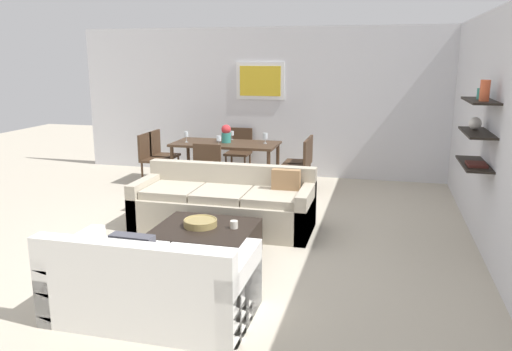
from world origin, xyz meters
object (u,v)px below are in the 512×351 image
object	(u,v)px
dining_table	(226,147)
dining_chair_left_far	(160,152)
wine_glass_right_far	(265,136)
decorative_bowl	(201,222)
centerpiece_vase	(226,134)
wine_glass_foot	(219,139)
candle_jar	(234,225)
wine_glass_left_near	(186,135)
dining_chair_left_near	(151,155)
loveseat_white	(152,284)
dining_chair_foot	(210,167)
dining_chair_head	(239,149)
dining_chair_right_far	(303,158)
dining_chair_right_near	(299,163)
sofa_beige	(225,206)
coffee_table	(205,244)
wine_glass_head	(232,134)

from	to	relation	value
dining_table	dining_chair_left_far	bearing A→B (deg)	171.67
wine_glass_right_far	dining_chair_left_far	bearing A→B (deg)	177.51
decorative_bowl	centerpiece_vase	bearing A→B (deg)	102.60
wine_glass_foot	decorative_bowl	bearing A→B (deg)	-75.65
candle_jar	wine_glass_left_near	size ratio (longest dim) A/B	0.45
dining_table	dining_chair_left_near	bearing A→B (deg)	-171.67
loveseat_white	candle_jar	world-z (taller)	loveseat_white
dining_chair_foot	wine_glass_left_near	world-z (taller)	wine_glass_left_near
dining_chair_head	dining_chair_right_far	distance (m)	1.45
wine_glass_left_near	dining_chair_right_far	bearing A→B (deg)	8.53
dining_chair_right_near	dining_chair_left_far	bearing A→B (deg)	171.67
loveseat_white	dining_chair_foot	bearing A→B (deg)	101.74
candle_jar	wine_glass_foot	world-z (taller)	wine_glass_foot
wine_glass_right_far	centerpiece_vase	size ratio (longest dim) A/B	0.57
loveseat_white	wine_glass_right_far	xyz separation A→B (m)	(-0.09, 4.59, 0.58)
decorative_bowl	wine_glass_right_far	bearing A→B (deg)	91.02
candle_jar	wine_glass_left_near	world-z (taller)	wine_glass_left_near
dining_chair_left_near	wine_glass_foot	size ratio (longest dim) A/B	5.14
sofa_beige	wine_glass_foot	bearing A→B (deg)	110.32
coffee_table	dining_chair_right_far	bearing A→B (deg)	81.35
decorative_bowl	centerpiece_vase	world-z (taller)	centerpiece_vase
candle_jar	dining_chair_right_far	bearing A→B (deg)	86.50
coffee_table	centerpiece_vase	xyz separation A→B (m)	(-0.77, 3.24, 0.71)
wine_glass_head	dining_chair_head	bearing A→B (deg)	90.00
wine_glass_left_near	wine_glass_foot	xyz separation A→B (m)	(0.67, -0.26, -0.01)
sofa_beige	wine_glass_foot	world-z (taller)	wine_glass_foot
sofa_beige	coffee_table	xyz separation A→B (m)	(0.13, -1.11, -0.10)
wine_glass_head	dining_chair_right_near	bearing A→B (deg)	-23.06
dining_chair_head	dining_chair_foot	xyz separation A→B (m)	(0.00, -1.66, 0.00)
dining_chair_left_near	wine_glass_head	size ratio (longest dim) A/B	5.89
decorative_bowl	dining_chair_right_near	xyz separation A→B (m)	(0.57, 3.01, 0.08)
coffee_table	wine_glass_foot	bearing A→B (deg)	105.22
sofa_beige	coffee_table	distance (m)	1.12
loveseat_white	dining_table	bearing A→B (deg)	99.61
dining_chair_right_near	wine_glass_head	bearing A→B (deg)	156.94
dining_chair_right_near	dining_chair_right_far	xyz separation A→B (m)	(0.00, 0.38, 0.00)
dining_chair_left_far	dining_chair_foot	size ratio (longest dim) A/B	1.00
loveseat_white	dining_chair_right_far	xyz separation A→B (m)	(0.54, 4.67, 0.21)
coffee_table	loveseat_white	bearing A→B (deg)	-90.88
dining_chair_right_far	wine_glass_foot	xyz separation A→B (m)	(-1.30, -0.55, 0.37)
loveseat_white	dining_chair_right_near	distance (m)	4.33
dining_chair_left_far	dining_chair_left_near	world-z (taller)	same
dining_chair_head	dining_chair_right_far	xyz separation A→B (m)	(1.30, -0.64, 0.00)
loveseat_white	dining_chair_head	distance (m)	5.37
dining_chair_head	wine_glass_foot	size ratio (longest dim) A/B	5.14
loveseat_white	dining_table	xyz separation A→B (m)	(-0.76, 4.48, 0.38)
loveseat_white	dining_chair_foot	xyz separation A→B (m)	(-0.76, 3.65, 0.21)
dining_chair_left_near	sofa_beige	bearing A→B (deg)	-44.66
dining_chair_left_far	dining_chair_head	bearing A→B (deg)	26.22
centerpiece_vase	sofa_beige	bearing A→B (deg)	-73.24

